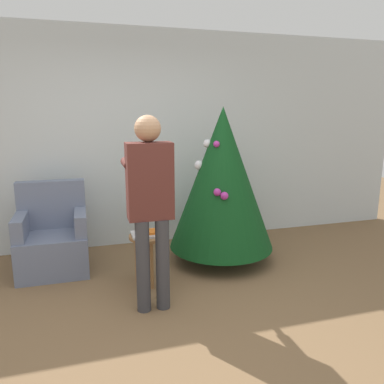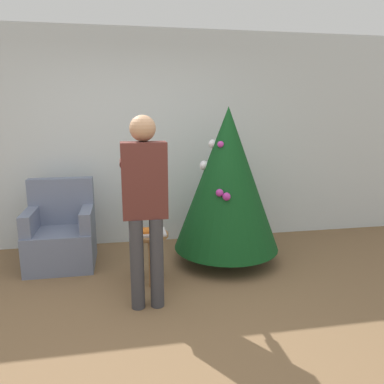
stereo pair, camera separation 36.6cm
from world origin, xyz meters
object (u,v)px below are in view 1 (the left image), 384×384
object	(u,v)px
christmas_tree	(222,179)
person_standing	(150,197)
armchair	(53,240)
side_stool	(149,243)

from	to	relation	value
christmas_tree	person_standing	world-z (taller)	christmas_tree
armchair	person_standing	distance (m)	1.54
person_standing	side_stool	size ratio (longest dim) A/B	3.30
christmas_tree	side_stool	world-z (taller)	christmas_tree
armchair	person_standing	bearing A→B (deg)	-50.34
armchair	side_stool	bearing A→B (deg)	-32.92
christmas_tree	armchair	bearing A→B (deg)	172.64
armchair	person_standing	world-z (taller)	person_standing
armchair	side_stool	distance (m)	1.13
side_stool	christmas_tree	bearing A→B (deg)	22.29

